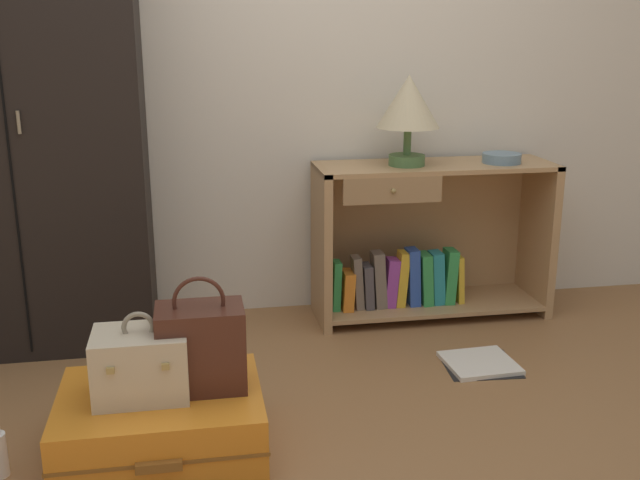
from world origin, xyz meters
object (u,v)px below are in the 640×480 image
suitcase_large (161,422)px  handbag (201,347)px  bowl (502,158)px  open_book_on_floor (480,363)px  table_lamp (408,105)px  wardrobe (18,116)px  bookshelf (423,244)px  train_case (141,364)px

suitcase_large → handbag: size_ratio=1.73×
bowl → open_book_on_floor: bearing=-116.8°
handbag → table_lamp: bearing=45.9°
wardrobe → bowl: (2.18, -0.00, -0.24)m
bowl → open_book_on_floor: size_ratio=0.57×
handbag → open_book_on_floor: handbag is taller
wardrobe → table_lamp: 1.71m
bookshelf → handbag: bookshelf is taller
open_book_on_floor → train_case: bearing=-161.6°
table_lamp → open_book_on_floor: table_lamp is taller
bookshelf → suitcase_large: bookshelf is taller
bookshelf → table_lamp: (-0.11, -0.03, 0.68)m
bookshelf → handbag: (-1.11, -1.06, 0.01)m
suitcase_large → train_case: size_ratio=2.24×
wardrobe → table_lamp: bearing=0.3°
suitcase_large → bookshelf: bearing=40.9°
bookshelf → bowl: 0.56m
wardrobe → train_case: (0.52, -1.05, -0.70)m
bookshelf → train_case: size_ratio=3.79×
train_case → handbag: handbag is taller
bowl → handbag: bearing=-145.3°
suitcase_large → open_book_on_floor: size_ratio=2.10×
open_book_on_floor → table_lamp: bearing=105.8°
table_lamp → wardrobe: bearing=-179.7°
bookshelf → suitcase_large: 1.67m
wardrobe → open_book_on_floor: size_ratio=6.35×
bowl → handbag: 1.83m
bookshelf → handbag: 1.53m
bookshelf → bowl: (0.36, -0.05, 0.42)m
wardrobe → train_case: bearing=-63.7°
wardrobe → table_lamp: wardrobe is taller
bowl → train_case: bowl is taller
suitcase_large → wardrobe: bearing=118.7°
bookshelf → table_lamp: table_lamp is taller
open_book_on_floor → bookshelf: bearing=95.7°
wardrobe → bookshelf: size_ratio=1.79×
suitcase_large → table_lamp: bearing=42.6°
wardrobe → open_book_on_floor: 2.22m
bookshelf → train_case: bookshelf is taller
table_lamp → handbag: (-1.00, -1.03, -0.68)m
bowl → suitcase_large: size_ratio=0.27×
suitcase_large → train_case: 0.23m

